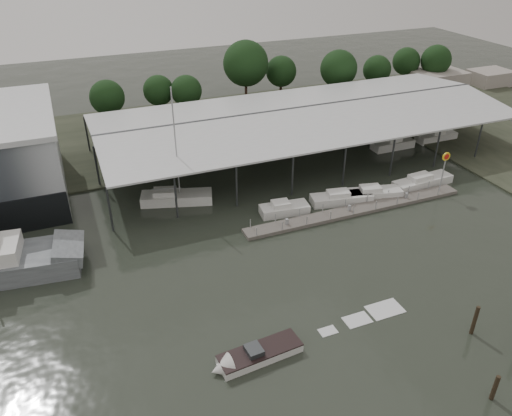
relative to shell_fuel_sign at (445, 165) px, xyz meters
name	(u,v)px	position (x,y,z in m)	size (l,w,h in m)	color
ground	(274,294)	(-27.00, -9.99, -3.93)	(200.00, 200.00, 0.00)	#262C24
land_strip_far	(167,134)	(-27.00, 32.01, -3.83)	(140.00, 30.00, 0.30)	#3D4131
covered_boat_shed	(304,112)	(-10.00, 18.01, 2.20)	(58.24, 24.00, 6.96)	silver
floating_dock	(356,210)	(-12.00, 0.01, -3.72)	(28.00, 2.00, 1.40)	#5E5A53
shell_fuel_sign	(445,165)	(0.00, 0.00, 0.00)	(1.10, 0.18, 5.55)	#96999C
distant_commercial_buildings	(453,80)	(32.03, 34.70, -2.08)	(22.00, 8.00, 4.00)	gray
white_sailboat	(175,197)	(-31.03, 10.18, -3.26)	(8.84, 4.92, 14.38)	silver
speedboat_underway	(253,356)	(-31.69, -16.52, -3.53)	(18.39, 3.52, 2.00)	silver
moored_cruiser_0	(284,209)	(-20.05, 2.85, -3.31)	(5.85, 2.83, 1.70)	silver
moored_cruiser_1	(341,198)	(-12.60, 2.57, -3.31)	(7.72, 3.56, 1.70)	silver
moored_cruiser_2	(373,193)	(-8.36, 2.17, -3.31)	(7.25, 3.66, 1.70)	silver
moored_cruiser_3	(422,181)	(-0.71, 2.48, -3.31)	(8.43, 2.71, 1.70)	silver
horizon_tree_line	(290,71)	(-2.65, 37.99, 2.30)	(68.36, 11.93, 11.88)	black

